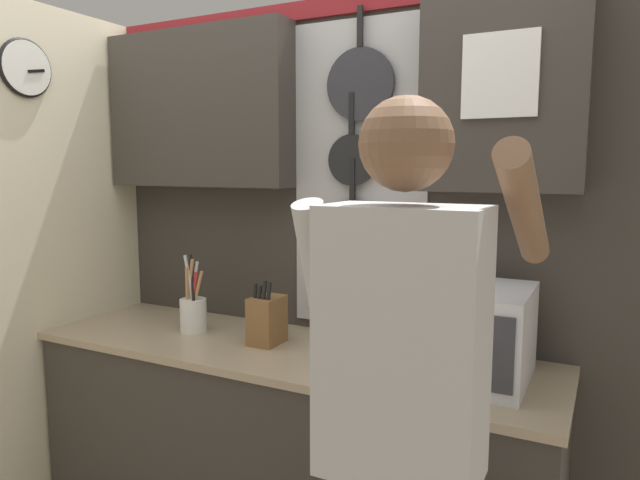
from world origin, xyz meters
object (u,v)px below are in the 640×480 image
object	(u,v)px
microwave	(456,330)
utensil_crock	(193,311)
knife_block	(267,320)
person	(403,395)

from	to	relation	value
microwave	utensil_crock	xyz separation A→B (m)	(-1.15, 0.00, -0.07)
knife_block	utensil_crock	distance (m)	0.38
microwave	person	world-z (taller)	person
knife_block	person	size ratio (longest dim) A/B	0.15
microwave	knife_block	xyz separation A→B (m)	(-0.77, 0.00, -0.06)
microwave	person	distance (m)	0.64
microwave	utensil_crock	size ratio (longest dim) A/B	1.41
knife_block	person	xyz separation A→B (m)	(0.80, -0.64, 0.07)
microwave	utensil_crock	distance (m)	1.15
microwave	knife_block	distance (m)	0.77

